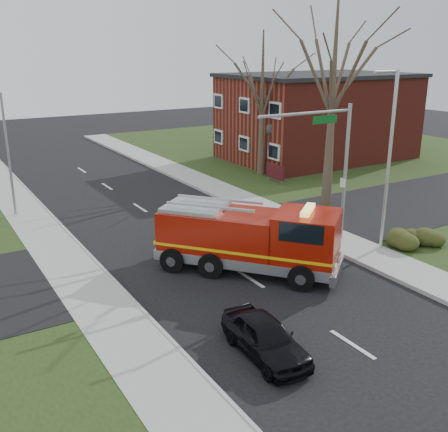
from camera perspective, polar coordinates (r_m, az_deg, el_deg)
ground at (r=22.20m, az=2.86°, el=-6.84°), size 120.00×120.00×0.00m
sidewalk_right at (r=25.90m, az=14.35°, el=-3.53°), size 2.40×80.00×0.15m
sidewalk_left at (r=19.72m, az=-12.53°, el=-10.37°), size 2.40×80.00×0.15m
brick_building at (r=46.43m, az=10.18°, el=10.61°), size 15.40×10.40×7.25m
health_center_sign at (r=37.41m, az=5.59°, el=4.79°), size 0.12×2.00×1.40m
hedge_corner at (r=27.12m, az=20.12°, el=-1.97°), size 2.80×2.00×0.90m
bare_tree_near at (r=30.87m, az=11.82°, el=14.03°), size 6.00×6.00×12.00m
bare_tree_far at (r=38.88m, az=4.20°, el=13.68°), size 5.25×5.25×10.50m
traffic_signal_mast at (r=25.01m, az=11.11°, el=7.01°), size 5.29×0.18×6.80m
streetlight_pole at (r=25.02m, az=17.48°, el=6.16°), size 1.48×0.16×8.40m
utility_pole_far at (r=31.55m, az=-22.40°, el=5.96°), size 0.14×0.14×7.00m
fire_engine at (r=22.51m, az=2.87°, el=-2.63°), size 6.89×7.55×3.09m
parked_car_maroon at (r=16.85m, az=4.50°, el=-13.01°), size 1.70×3.79×1.26m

